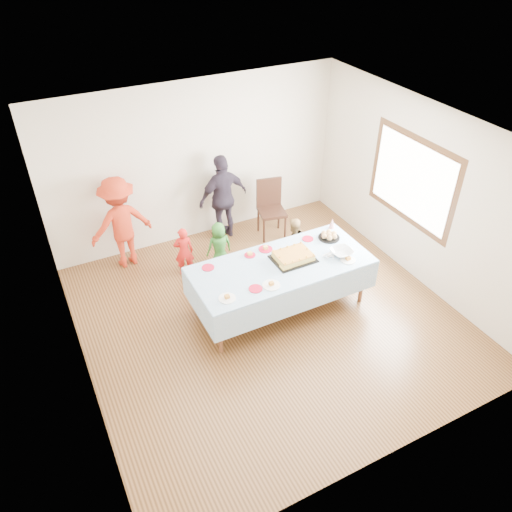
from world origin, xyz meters
The scene contains 22 objects.
ground centered at (0.00, 0.00, 0.00)m, with size 5.00×5.00×0.00m, color #472B14.
room_walls centered at (0.05, 0.00, 1.77)m, with size 5.04×5.04×2.72m.
party_table centered at (0.25, 0.11, 0.72)m, with size 2.50×1.10×0.78m.
birthday_cake centered at (0.45, 0.13, 0.83)m, with size 0.58×0.45×0.10m.
rolls_tray centered at (1.19, 0.35, 0.82)m, with size 0.32×0.32×0.10m.
punch_bowl centered at (1.12, -0.08, 0.82)m, with size 0.31×0.31×0.08m, color silver.
party_hat centered at (1.39, 0.57, 0.86)m, with size 0.09×0.09×0.16m, color silver.
fork_pile centered at (0.94, -0.04, 0.81)m, with size 0.24×0.18×0.07m, color white, non-canonical shape.
plate_red_far_a centered at (-0.68, 0.49, 0.79)m, with size 0.17×0.17×0.01m, color red.
plate_red_far_b centered at (-0.04, 0.49, 0.79)m, with size 0.16×0.16×0.01m, color red.
plate_red_far_c centered at (0.22, 0.52, 0.79)m, with size 0.20×0.20×0.01m, color red.
plate_red_far_d centered at (0.90, 0.47, 0.79)m, with size 0.17×0.17×0.01m, color red.
plate_red_near centered at (-0.31, -0.21, 0.79)m, with size 0.18×0.18×0.01m, color red.
plate_white_left centered at (-0.71, -0.21, 0.79)m, with size 0.22×0.22×0.01m, color white.
plate_white_mid centered at (-0.09, -0.24, 0.79)m, with size 0.24×0.24×0.01m, color white.
plate_white_right centered at (1.12, -0.24, 0.79)m, with size 0.21×0.21×0.01m, color white.
dining_chair centered at (1.08, 1.93, 0.57)m, with size 0.52×0.52×1.02m.
toddler_left centered at (-0.68, 1.50, 0.42)m, with size 0.30×0.20×0.83m, color red.
toddler_mid centered at (-0.15, 1.36, 0.42)m, with size 0.41×0.27×0.84m, color #2B6D24.
toddler_right centered at (0.92, 0.90, 0.44)m, with size 0.43×0.33×0.87m, color tan.
adult_left centered at (-1.43, 2.20, 0.76)m, with size 0.99×0.57×1.53m, color red.
adult_right centered at (0.31, 2.20, 0.77)m, with size 0.90×0.37×1.53m, color #2C2331.
Camera 1 is at (-2.55, -4.61, 4.87)m, focal length 35.00 mm.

